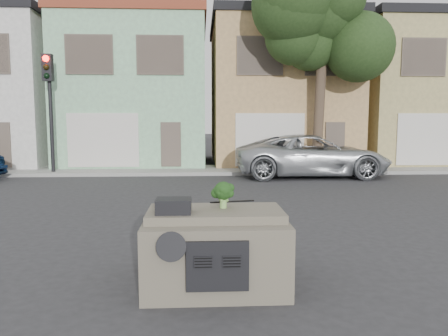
{
  "coord_description": "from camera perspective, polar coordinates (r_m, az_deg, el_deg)",
  "views": [
    {
      "loc": [
        -0.2,
        -9.27,
        2.41
      ],
      "look_at": [
        0.32,
        0.5,
        1.3
      ],
      "focal_mm": 35.0,
      "sensor_mm": 36.0,
      "label": 1
    }
  ],
  "objects": [
    {
      "name": "wiper_arm",
      "position": [
        6.79,
        1.07,
        -4.39
      ],
      "size": [
        0.69,
        0.15,
        0.02
      ],
      "primitive_type": "cube",
      "rotation": [
        0.0,
        0.0,
        0.17
      ],
      "color": "black",
      "rests_on": "car_dashboard"
    },
    {
      "name": "traffic_signal",
      "position": [
        19.8,
        -21.76,
        6.43
      ],
      "size": [
        0.4,
        0.4,
        5.1
      ],
      "primitive_type": "cube",
      "color": "black",
      "rests_on": "ground"
    },
    {
      "name": "instrument_hump",
      "position": [
        6.05,
        -6.6,
        -4.92
      ],
      "size": [
        0.48,
        0.38,
        0.2
      ],
      "primitive_type": "cube",
      "color": "black",
      "rests_on": "car_dashboard"
    },
    {
      "name": "tree_near",
      "position": [
        19.85,
        12.39,
        11.65
      ],
      "size": [
        4.4,
        4.0,
        8.5
      ],
      "primitive_type": "cube",
      "color": "#243B19",
      "rests_on": "ground"
    },
    {
      "name": "ground_plane",
      "position": [
        9.58,
        -1.77,
        -8.1
      ],
      "size": [
        120.0,
        120.0,
        0.0
      ],
      "primitive_type": "plane",
      "color": "#303033",
      "rests_on": "ground"
    },
    {
      "name": "silver_pickup",
      "position": [
        18.58,
        11.39,
        -1.1
      ],
      "size": [
        6.35,
        2.99,
        1.75
      ],
      "primitive_type": "imported",
      "rotation": [
        0.0,
        0.0,
        1.56
      ],
      "color": "#B5B9BE",
      "rests_on": "ground"
    },
    {
      "name": "car_dashboard",
      "position": [
        6.54,
        -1.18,
        -9.96
      ],
      "size": [
        2.0,
        1.8,
        1.12
      ],
      "primitive_type": "cube",
      "color": "#665F4F",
      "rests_on": "ground"
    },
    {
      "name": "townhouse_tan",
      "position": [
        24.18,
        7.04,
        9.67
      ],
      "size": [
        7.2,
        8.2,
        7.55
      ],
      "primitive_type": "cube",
      "color": "tan",
      "rests_on": "ground"
    },
    {
      "name": "townhouse_mint",
      "position": [
        24.04,
        -11.11,
        9.62
      ],
      "size": [
        7.2,
        8.2,
        7.55
      ],
      "primitive_type": "cube",
      "color": "#90C79A",
      "rests_on": "ground"
    },
    {
      "name": "townhouse_beige",
      "position": [
        26.53,
        23.41,
        8.9
      ],
      "size": [
        7.2,
        8.2,
        7.55
      ],
      "primitive_type": "cube",
      "color": "tan",
      "rests_on": "ground"
    },
    {
      "name": "sidewalk",
      "position": [
        19.91,
        -2.47,
        -0.26
      ],
      "size": [
        40.0,
        3.0,
        0.15
      ],
      "primitive_type": "cube",
      "color": "gray",
      "rests_on": "ground"
    },
    {
      "name": "broccoli",
      "position": [
        6.32,
        -0.1,
        -3.48
      ],
      "size": [
        0.43,
        0.43,
        0.4
      ],
      "primitive_type": "cube",
      "rotation": [
        0.0,
        0.0,
        2.01
      ],
      "color": "#173411",
      "rests_on": "car_dashboard"
    }
  ]
}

